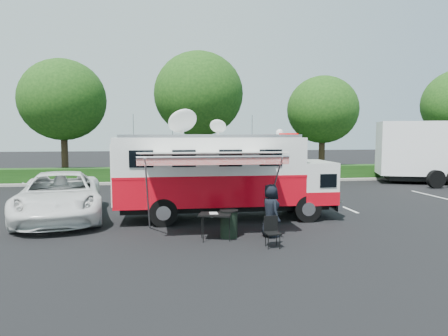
% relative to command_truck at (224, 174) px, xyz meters
% --- Properties ---
extents(ground_plane, '(120.00, 120.00, 0.00)m').
position_rel_command_truck_xyz_m(ground_plane, '(0.07, 0.00, -1.70)').
color(ground_plane, black).
rests_on(ground_plane, ground).
extents(back_border, '(60.00, 6.14, 8.87)m').
position_rel_command_truck_xyz_m(back_border, '(1.22, 12.90, 3.30)').
color(back_border, '#9E998E').
rests_on(back_border, ground_plane).
extents(stall_lines, '(24.12, 5.50, 0.01)m').
position_rel_command_truck_xyz_m(stall_lines, '(-0.43, 3.00, -1.70)').
color(stall_lines, silver).
rests_on(stall_lines, ground_plane).
extents(command_truck, '(8.27, 2.28, 3.97)m').
position_rel_command_truck_xyz_m(command_truck, '(0.00, 0.00, 0.00)').
color(command_truck, black).
rests_on(command_truck, ground_plane).
extents(awning, '(4.51, 2.35, 2.73)m').
position_rel_command_truck_xyz_m(awning, '(-0.74, -2.37, 0.85)').
color(awning, white).
rests_on(awning, ground_plane).
extents(white_suv, '(4.03, 6.80, 1.77)m').
position_rel_command_truck_xyz_m(white_suv, '(-6.18, 0.85, -1.70)').
color(white_suv, silver).
rests_on(white_suv, ground_plane).
extents(person, '(0.71, 0.92, 1.67)m').
position_rel_command_truck_xyz_m(person, '(1.08, -2.85, -1.70)').
color(person, black).
rests_on(person, ground_plane).
extents(folding_table, '(1.11, 0.91, 0.82)m').
position_rel_command_truck_xyz_m(folding_table, '(-0.69, -2.98, -0.93)').
color(folding_table, black).
rests_on(folding_table, ground_plane).
extents(folding_chair, '(0.46, 0.48, 0.88)m').
position_rel_command_truck_xyz_m(folding_chair, '(0.83, -3.93, -1.18)').
color(folding_chair, black).
rests_on(folding_chair, ground_plane).
extents(trash_bin, '(0.58, 0.58, 0.87)m').
position_rel_command_truck_xyz_m(trash_bin, '(-0.23, -2.75, -1.26)').
color(trash_bin, black).
rests_on(trash_bin, ground_plane).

